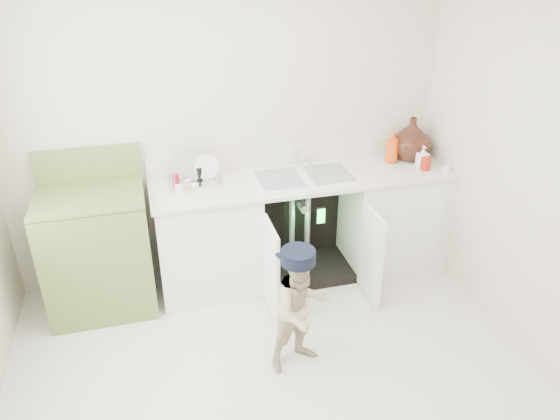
% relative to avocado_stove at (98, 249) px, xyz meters
% --- Properties ---
extents(ground, '(3.50, 3.50, 0.00)m').
position_rel_avocado_stove_xyz_m(ground, '(1.09, -1.18, -0.50)').
color(ground, '#B8AFA1').
rests_on(ground, ground).
extents(room_shell, '(6.00, 5.50, 1.26)m').
position_rel_avocado_stove_xyz_m(room_shell, '(1.09, -1.18, 0.75)').
color(room_shell, beige).
rests_on(room_shell, ground).
extents(counter_run, '(2.44, 1.02, 1.26)m').
position_rel_avocado_stove_xyz_m(counter_run, '(1.68, 0.03, -0.02)').
color(counter_run, white).
rests_on(counter_run, ground).
extents(avocado_stove, '(0.78, 0.65, 1.21)m').
position_rel_avocado_stove_xyz_m(avocado_stove, '(0.00, 0.00, 0.00)').
color(avocado_stove, olive).
rests_on(avocado_stove, ground).
extents(repair_worker, '(0.65, 0.94, 0.90)m').
position_rel_avocado_stove_xyz_m(repair_worker, '(1.30, -1.04, -0.04)').
color(repair_worker, '#C9B690').
rests_on(repair_worker, ground).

